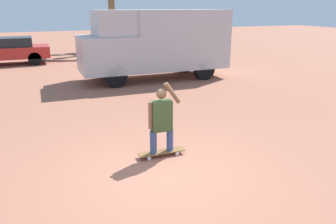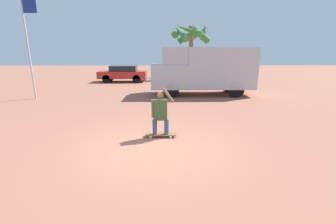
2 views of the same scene
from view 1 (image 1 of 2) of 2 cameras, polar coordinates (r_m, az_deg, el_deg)
ground_plane at (r=6.19m, az=-0.89°, el=-10.73°), size 80.00×80.00×0.00m
skateboard at (r=6.86m, az=-1.09°, el=-7.02°), size 0.98×0.23×0.10m
person_skateboarder at (r=6.57m, az=-1.14°, el=-1.06°), size 0.69×0.22×1.47m
camper_van at (r=14.06m, az=-1.95°, el=12.19°), size 6.16×2.17×2.85m
parked_car_red at (r=19.71m, az=-26.05°, el=9.67°), size 4.19×1.78×1.42m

